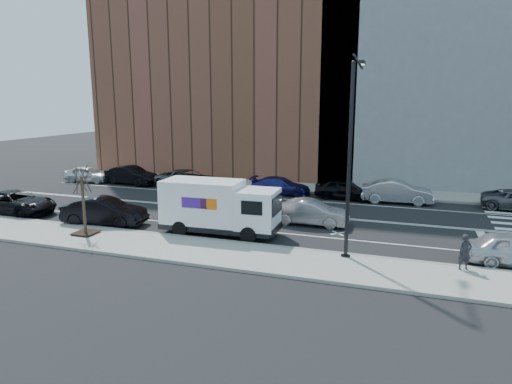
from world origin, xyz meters
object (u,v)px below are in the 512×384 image
Objects in this scene: far_parked_b at (131,175)px; pedestrian at (465,252)px; fedex_van at (219,207)px; far_parked_a at (88,174)px; driving_sedan at (310,212)px.

pedestrian reaches higher than far_parked_b.
fedex_van is at bearing -123.11° from far_parked_b.
fedex_van reaches higher than far_parked_b.
driving_sedan is (22.12, -7.48, 0.03)m from far_parked_a.
fedex_van is 12.50m from pedestrian.
far_parked_b is at bearing 137.67° from fedex_van.
fedex_van reaches higher than driving_sedan.
far_parked_a is at bearing 101.15° from far_parked_b.
pedestrian is (12.35, -1.85, -0.64)m from fedex_van.
pedestrian is (25.69, -13.20, 0.13)m from far_parked_b.
far_parked_b reaches higher than driving_sedan.
pedestrian is at bearing -109.93° from far_parked_b.
far_parked_a is 0.93× the size of driving_sedan.
fedex_van is at bearing -127.62° from far_parked_a.
far_parked_b is 28.88m from pedestrian.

